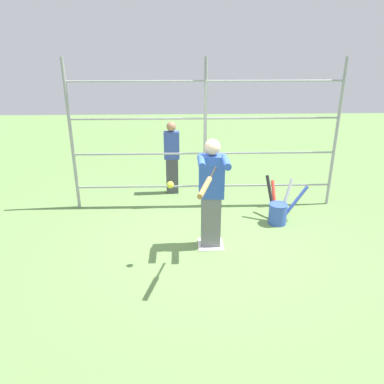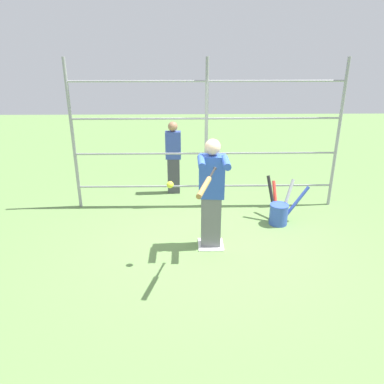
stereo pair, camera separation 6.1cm
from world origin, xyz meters
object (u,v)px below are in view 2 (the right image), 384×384
batter (212,191)px  bat_bucket (279,211)px  baseball_bat_swinging (206,185)px  bystander_behind_fence (173,157)px  softball_in_flight (170,185)px

batter → bat_bucket: bearing=-148.1°
baseball_bat_swinging → bat_bucket: size_ratio=1.07×
baseball_bat_swinging → bystander_behind_fence: (0.49, -3.30, -0.60)m
softball_in_flight → bat_bucket: size_ratio=0.12×
batter → baseball_bat_swinging: 1.08m
batter → baseball_bat_swinging: size_ratio=1.98×
baseball_bat_swinging → batter: bearing=-99.1°
softball_in_flight → bat_bucket: 2.50m
bystander_behind_fence → softball_in_flight: bearing=90.7°
bystander_behind_fence → batter: bearing=105.4°
batter → bat_bucket: batter is taller
bystander_behind_fence → baseball_bat_swinging: bearing=98.5°
baseball_bat_swinging → softball_in_flight: 0.68m
bat_bucket → softball_in_flight: bearing=34.3°
baseball_bat_swinging → softball_in_flight: size_ratio=9.14×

